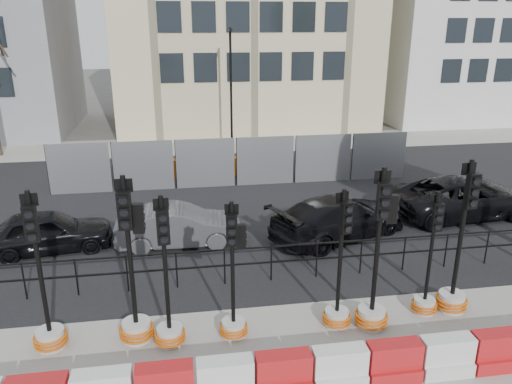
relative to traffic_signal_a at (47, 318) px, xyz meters
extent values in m
plane|color=#51514C|center=(4.99, 0.82, -0.71)|extent=(120.00, 120.00, 0.00)
cube|color=black|center=(4.99, 7.82, -0.70)|extent=(40.00, 14.00, 0.03)
cube|color=gray|center=(4.99, 16.82, -0.70)|extent=(40.00, 4.00, 0.02)
cylinder|color=black|center=(-1.01, 2.02, -0.21)|extent=(0.04, 0.04, 1.00)
cylinder|color=black|center=(0.19, 2.02, -0.21)|extent=(0.04, 0.04, 1.00)
cylinder|color=black|center=(1.39, 2.02, -0.21)|extent=(0.04, 0.04, 1.00)
cylinder|color=black|center=(2.59, 2.02, -0.21)|extent=(0.04, 0.04, 1.00)
cylinder|color=black|center=(3.79, 2.02, -0.21)|extent=(0.04, 0.04, 1.00)
cylinder|color=black|center=(4.99, 2.02, -0.21)|extent=(0.04, 0.04, 1.00)
cylinder|color=black|center=(6.19, 2.02, -0.21)|extent=(0.04, 0.04, 1.00)
cylinder|color=black|center=(7.39, 2.02, -0.21)|extent=(0.04, 0.04, 1.00)
cylinder|color=black|center=(8.59, 2.02, -0.21)|extent=(0.04, 0.04, 1.00)
cylinder|color=black|center=(9.79, 2.02, -0.21)|extent=(0.04, 0.04, 1.00)
cylinder|color=black|center=(10.99, 2.02, -0.21)|extent=(0.04, 0.04, 1.00)
cube|color=black|center=(4.99, 2.02, 0.27)|extent=(18.00, 0.04, 0.04)
cube|color=black|center=(4.99, 2.02, -0.16)|extent=(18.00, 0.04, 0.04)
cube|color=gray|center=(-1.01, 9.82, 0.29)|extent=(2.30, 0.05, 2.00)
cylinder|color=black|center=(-2.16, 9.82, 0.29)|extent=(0.05, 0.05, 2.00)
cube|color=gray|center=(1.39, 9.82, 0.29)|extent=(2.30, 0.05, 2.00)
cylinder|color=black|center=(0.24, 9.82, 0.29)|extent=(0.05, 0.05, 2.00)
cube|color=gray|center=(3.79, 9.82, 0.29)|extent=(2.30, 0.05, 2.00)
cylinder|color=black|center=(2.64, 9.82, 0.29)|extent=(0.05, 0.05, 2.00)
cube|color=gray|center=(6.19, 9.82, 0.29)|extent=(2.30, 0.05, 2.00)
cylinder|color=black|center=(5.04, 9.82, 0.29)|extent=(0.05, 0.05, 2.00)
cube|color=gray|center=(8.59, 9.82, 0.29)|extent=(2.30, 0.05, 2.00)
cylinder|color=black|center=(7.44, 9.82, 0.29)|extent=(0.05, 0.05, 2.00)
cube|color=gray|center=(10.99, 9.82, 0.29)|extent=(2.30, 0.05, 2.00)
cylinder|color=black|center=(9.84, 9.82, 0.29)|extent=(0.05, 0.05, 2.00)
cube|color=orange|center=(0.99, 11.32, -0.31)|extent=(1.00, 0.40, 0.80)
cube|color=orange|center=(2.99, 11.32, -0.31)|extent=(1.00, 0.40, 0.80)
cube|color=orange|center=(4.99, 11.32, -0.31)|extent=(1.00, 0.40, 0.80)
cube|color=orange|center=(6.99, 11.32, -0.31)|extent=(1.00, 0.40, 0.80)
cylinder|color=black|center=(5.49, 15.82, 2.29)|extent=(0.12, 0.12, 6.00)
cube|color=black|center=(5.49, 15.57, 5.19)|extent=(0.12, 0.50, 0.12)
cube|color=red|center=(2.37, -1.98, -0.16)|extent=(1.00, 0.35, 0.50)
cube|color=white|center=(3.42, -1.98, -0.16)|extent=(1.00, 0.35, 0.50)
cube|color=red|center=(4.47, -1.98, -0.56)|extent=(1.00, 0.50, 0.30)
cube|color=red|center=(4.47, -1.98, -0.16)|extent=(1.00, 0.35, 0.50)
cube|color=white|center=(5.52, -1.98, -0.56)|extent=(1.00, 0.50, 0.30)
cube|color=white|center=(5.52, -1.98, -0.16)|extent=(1.00, 0.35, 0.50)
cube|color=red|center=(6.57, -1.98, -0.56)|extent=(1.00, 0.50, 0.30)
cube|color=red|center=(6.57, -1.98, -0.16)|extent=(1.00, 0.35, 0.50)
cube|color=white|center=(7.62, -1.98, -0.56)|extent=(1.00, 0.50, 0.30)
cube|color=white|center=(7.62, -1.98, -0.16)|extent=(1.00, 0.35, 0.50)
cube|color=red|center=(8.67, -1.98, -0.56)|extent=(1.00, 0.50, 0.30)
cube|color=red|center=(8.67, -1.98, -0.16)|extent=(1.00, 0.35, 0.50)
cylinder|color=beige|center=(0.00, 0.01, -0.50)|extent=(0.56, 0.56, 0.42)
torus|color=#CA550A|center=(0.00, 0.01, -0.59)|extent=(0.68, 0.68, 0.05)
torus|color=#CA550A|center=(0.00, 0.01, -0.50)|extent=(0.68, 0.68, 0.05)
torus|color=#CA550A|center=(0.00, 0.01, -0.42)|extent=(0.68, 0.68, 0.05)
cylinder|color=black|center=(0.00, 0.01, 1.17)|extent=(0.09, 0.09, 3.13)
cube|color=black|center=(0.01, -0.11, 2.11)|extent=(0.27, 0.18, 0.73)
cylinder|color=black|center=(0.02, -0.19, 1.88)|extent=(0.16, 0.07, 0.16)
cylinder|color=black|center=(0.02, -0.19, 2.11)|extent=(0.16, 0.07, 0.16)
cylinder|color=black|center=(0.02, -0.19, 2.34)|extent=(0.16, 0.07, 0.16)
cube|color=black|center=(-0.01, 0.08, 2.53)|extent=(0.31, 0.07, 0.25)
cylinder|color=beige|center=(1.73, 0.01, -0.49)|extent=(0.60, 0.60, 0.44)
torus|color=#CA550A|center=(1.73, 0.01, -0.58)|extent=(0.72, 0.72, 0.06)
torus|color=#CA550A|center=(1.73, 0.01, -0.49)|extent=(0.72, 0.72, 0.06)
torus|color=#CA550A|center=(1.73, 0.01, -0.40)|extent=(0.72, 0.72, 0.06)
cylinder|color=black|center=(1.73, 0.01, 1.28)|extent=(0.10, 0.10, 3.32)
cube|color=black|center=(1.73, -0.12, 2.28)|extent=(0.27, 0.16, 0.77)
cylinder|color=black|center=(1.73, -0.21, 2.03)|extent=(0.17, 0.06, 0.17)
cylinder|color=black|center=(1.73, -0.21, 2.28)|extent=(0.17, 0.06, 0.17)
cylinder|color=black|center=(1.73, -0.21, 2.52)|extent=(0.17, 0.06, 0.17)
cube|color=black|center=(1.74, 0.08, 2.72)|extent=(0.33, 0.04, 0.27)
cube|color=black|center=(1.96, 0.01, 2.06)|extent=(0.23, 0.15, 0.61)
cylinder|color=beige|center=(2.42, -0.24, -0.51)|extent=(0.54, 0.54, 0.40)
torus|color=#CA550A|center=(2.42, -0.24, -0.59)|extent=(0.65, 0.65, 0.05)
torus|color=#CA550A|center=(2.42, -0.24, -0.51)|extent=(0.65, 0.65, 0.05)
torus|color=#CA550A|center=(2.42, -0.24, -0.43)|extent=(0.65, 0.65, 0.05)
cylinder|color=black|center=(2.42, -0.24, 1.09)|extent=(0.09, 0.09, 3.00)
cube|color=black|center=(2.44, -0.36, 1.99)|extent=(0.25, 0.17, 0.70)
cylinder|color=black|center=(2.45, -0.44, 1.77)|extent=(0.15, 0.07, 0.15)
cylinder|color=black|center=(2.45, -0.44, 1.99)|extent=(0.15, 0.07, 0.15)
cylinder|color=black|center=(2.45, -0.44, 2.21)|extent=(0.15, 0.07, 0.15)
cube|color=black|center=(2.42, -0.18, 2.39)|extent=(0.30, 0.06, 0.24)
cylinder|color=beige|center=(3.77, -0.17, -0.53)|extent=(0.50, 0.50, 0.37)
torus|color=#CA550A|center=(3.77, -0.17, -0.60)|extent=(0.61, 0.61, 0.05)
torus|color=#CA550A|center=(3.77, -0.17, -0.53)|extent=(0.61, 0.61, 0.05)
torus|color=#CA550A|center=(3.77, -0.17, -0.45)|extent=(0.61, 0.61, 0.05)
cylinder|color=black|center=(3.77, -0.17, 0.97)|extent=(0.08, 0.08, 2.80)
cube|color=black|center=(3.75, -0.29, 1.81)|extent=(0.24, 0.16, 0.65)
cylinder|color=black|center=(3.74, -0.36, 1.60)|extent=(0.14, 0.06, 0.14)
cylinder|color=black|center=(3.74, -0.36, 1.81)|extent=(0.14, 0.06, 0.14)
cylinder|color=black|center=(3.74, -0.36, 2.01)|extent=(0.14, 0.06, 0.14)
cube|color=black|center=(3.77, -0.12, 2.18)|extent=(0.28, 0.06, 0.22)
cube|color=black|center=(3.95, -0.20, 1.62)|extent=(0.20, 0.14, 0.51)
cylinder|color=beige|center=(6.06, -0.14, -0.52)|extent=(0.52, 0.52, 0.39)
torus|color=#CA550A|center=(6.06, -0.14, -0.60)|extent=(0.63, 0.63, 0.05)
torus|color=#CA550A|center=(6.06, -0.14, -0.52)|extent=(0.63, 0.63, 0.05)
torus|color=#CA550A|center=(6.06, -0.14, -0.44)|extent=(0.63, 0.63, 0.05)
cylinder|color=black|center=(6.06, -0.14, 1.03)|extent=(0.09, 0.09, 2.91)
cube|color=black|center=(6.09, -0.25, 1.91)|extent=(0.26, 0.20, 0.68)
cylinder|color=black|center=(6.11, -0.33, 1.69)|extent=(0.15, 0.09, 0.15)
cylinder|color=black|center=(6.11, -0.33, 1.91)|extent=(0.15, 0.09, 0.15)
cylinder|color=black|center=(6.11, -0.33, 2.12)|extent=(0.15, 0.09, 0.15)
cube|color=black|center=(6.04, -0.08, 2.29)|extent=(0.29, 0.11, 0.23)
cylinder|color=beige|center=(6.80, -0.29, -0.49)|extent=(0.60, 0.60, 0.44)
torus|color=#CA550A|center=(6.80, -0.29, -0.58)|extent=(0.72, 0.72, 0.06)
torus|color=#CA550A|center=(6.80, -0.29, -0.49)|extent=(0.72, 0.72, 0.06)
torus|color=#CA550A|center=(6.80, -0.29, -0.40)|extent=(0.72, 0.72, 0.06)
cylinder|color=black|center=(6.80, -0.29, 1.29)|extent=(0.10, 0.10, 3.34)
cube|color=black|center=(6.79, -0.42, 2.29)|extent=(0.28, 0.18, 0.78)
cylinder|color=black|center=(6.78, -0.51, 2.05)|extent=(0.17, 0.07, 0.17)
cylinder|color=black|center=(6.78, -0.51, 2.29)|extent=(0.17, 0.07, 0.17)
cylinder|color=black|center=(6.78, -0.51, 2.54)|extent=(0.17, 0.07, 0.17)
cube|color=black|center=(6.81, -0.23, 2.74)|extent=(0.34, 0.07, 0.27)
cube|color=black|center=(7.02, -0.31, 2.07)|extent=(0.24, 0.17, 0.61)
cylinder|color=beige|center=(8.21, 0.05, -0.53)|extent=(0.48, 0.48, 0.36)
torus|color=#CA550A|center=(8.21, 0.05, -0.60)|extent=(0.58, 0.58, 0.04)
torus|color=#CA550A|center=(8.21, 0.05, -0.53)|extent=(0.58, 0.58, 0.04)
torus|color=#CA550A|center=(8.21, 0.05, -0.46)|extent=(0.58, 0.58, 0.04)
cylinder|color=black|center=(8.21, 0.05, 0.90)|extent=(0.08, 0.08, 2.69)
cube|color=black|center=(8.20, -0.06, 1.71)|extent=(0.23, 0.15, 0.63)
cylinder|color=black|center=(8.20, -0.13, 1.51)|extent=(0.14, 0.06, 0.13)
cylinder|color=black|center=(8.20, -0.13, 1.71)|extent=(0.14, 0.06, 0.13)
cylinder|color=black|center=(8.20, -0.13, 1.91)|extent=(0.14, 0.06, 0.13)
cube|color=black|center=(8.22, 0.10, 2.07)|extent=(0.27, 0.05, 0.22)
cylinder|color=beige|center=(8.88, 0.05, -0.49)|extent=(0.60, 0.60, 0.44)
torus|color=#CA550A|center=(8.88, 0.05, -0.58)|extent=(0.72, 0.72, 0.06)
torus|color=#CA550A|center=(8.88, 0.05, -0.49)|extent=(0.72, 0.72, 0.06)
torus|color=#CA550A|center=(8.88, 0.05, -0.40)|extent=(0.72, 0.72, 0.06)
cylinder|color=black|center=(8.88, 0.05, 1.28)|extent=(0.10, 0.10, 3.32)
cube|color=black|center=(8.90, -0.09, 2.27)|extent=(0.28, 0.18, 0.77)
cylinder|color=black|center=(8.90, -0.17, 2.03)|extent=(0.17, 0.07, 0.17)
cylinder|color=black|center=(8.90, -0.17, 2.27)|extent=(0.17, 0.07, 0.17)
cylinder|color=black|center=(8.90, -0.17, 2.52)|extent=(0.17, 0.07, 0.17)
cube|color=black|center=(8.88, 0.11, 2.72)|extent=(0.33, 0.07, 0.27)
imported|color=black|center=(-1.08, 4.78, -0.10)|extent=(2.48, 4.02, 1.23)
imported|color=#4B4C50|center=(2.69, 4.60, -0.10)|extent=(1.29, 3.69, 1.22)
imported|color=black|center=(7.54, 4.40, -0.05)|extent=(5.18, 5.89, 1.32)
imported|color=black|center=(12.26, 5.44, -0.03)|extent=(3.08, 5.27, 1.36)
camera|label=1|loc=(2.84, -9.22, 5.75)|focal=35.00mm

